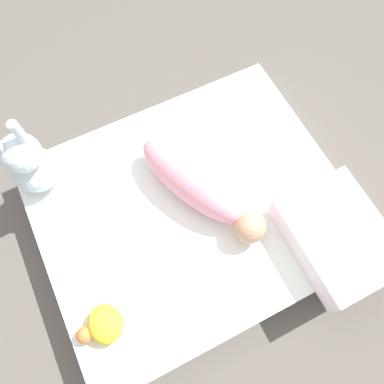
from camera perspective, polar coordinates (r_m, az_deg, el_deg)
The scene contains 6 objects.
ground_plane at distance 1.53m, azimuth 0.04°, elevation -4.17°, with size 12.00×12.00×0.00m, color #514C47.
bed_mattress at distance 1.45m, azimuth 0.05°, elevation -3.17°, with size 1.11×0.92×0.16m.
swaddled_baby at distance 1.32m, azimuth 0.96°, elevation 0.98°, with size 0.32×0.54×0.16m.
pillow at distance 1.37m, azimuth 21.22°, elevation -6.43°, with size 0.30×0.40×0.11m.
bunny_plush at distance 1.41m, azimuth -23.47°, elevation 3.99°, with size 0.16×0.16×0.36m.
turtle_plush at distance 1.28m, azimuth -13.39°, elevation -19.14°, with size 0.15×0.13×0.08m.
Camera 1 is at (0.22, 0.43, 1.45)m, focal length 35.00 mm.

